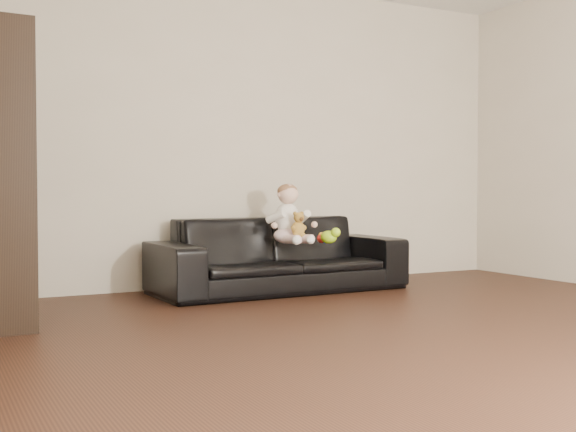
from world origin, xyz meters
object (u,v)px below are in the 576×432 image
toy_blue_disc (327,242)px  sofa (279,255)px  teddy_bear (298,225)px  baby (289,217)px  toy_rattle (321,238)px  toy_green (329,237)px

toy_blue_disc → sofa: bearing=157.7°
teddy_bear → sofa: bearing=91.1°
baby → toy_rattle: 0.32m
toy_rattle → toy_blue_disc: (0.07, 0.03, -0.03)m
sofa → toy_rattle: 0.37m
toy_blue_disc → baby: bearing=173.4°
baby → toy_rattle: size_ratio=6.32×
teddy_bear → toy_rattle: bearing=8.7°
sofa → toy_blue_disc: sofa is taller
teddy_bear → toy_blue_disc: size_ratio=1.86×
toy_green → teddy_bear: bearing=-178.8°
toy_green → toy_blue_disc: size_ratio=1.41×
teddy_bear → toy_green: teddy_bear is taller
sofa → toy_green: 0.43m
baby → toy_blue_disc: size_ratio=4.47×
sofa → teddy_bear: 0.36m
sofa → teddy_bear: size_ratio=10.26×
sofa → baby: 0.33m
sofa → toy_blue_disc: 0.41m
toy_rattle → toy_blue_disc: 0.08m
baby → toy_blue_disc: baby is taller
sofa → baby: (0.03, -0.11, 0.30)m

